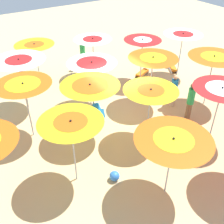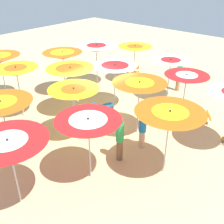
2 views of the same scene
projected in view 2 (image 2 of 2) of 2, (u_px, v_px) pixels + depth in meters
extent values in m
cube|color=#D1B57F|center=(101.00, 120.00, 12.85)|extent=(39.78, 39.78, 0.04)
cylinder|color=#B2B2B7|center=(183.00, 101.00, 12.16)|extent=(0.05, 0.05, 2.14)
cone|color=red|center=(186.00, 79.00, 11.65)|extent=(1.93, 1.93, 0.41)
cone|color=white|center=(187.00, 77.00, 11.59)|extent=(0.94, 0.94, 0.20)
sphere|color=black|center=(187.00, 74.00, 11.53)|extent=(0.07, 0.07, 0.07)
cylinder|color=#B2B2B7|center=(169.00, 81.00, 14.52)|extent=(0.05, 0.05, 1.96)
cone|color=white|center=(170.00, 64.00, 14.05)|extent=(2.05, 2.05, 0.40)
cone|color=red|center=(171.00, 62.00, 14.00)|extent=(1.04, 1.04, 0.20)
sphere|color=black|center=(171.00, 59.00, 13.94)|extent=(0.07, 0.07, 0.07)
cylinder|color=#B2B2B7|center=(134.00, 65.00, 16.69)|extent=(0.05, 0.05, 2.03)
cone|color=yellow|center=(135.00, 49.00, 16.21)|extent=(2.01, 2.01, 0.33)
cone|color=orange|center=(135.00, 47.00, 16.16)|extent=(1.00, 1.00, 0.16)
sphere|color=black|center=(135.00, 46.00, 16.11)|extent=(0.07, 0.07, 0.07)
cylinder|color=#B2B2B7|center=(166.00, 146.00, 9.13)|extent=(0.05, 0.05, 2.20)
cone|color=orange|center=(169.00, 118.00, 8.60)|extent=(2.28, 2.28, 0.45)
cone|color=yellow|center=(170.00, 115.00, 8.54)|extent=(1.18, 1.18, 0.23)
sphere|color=black|center=(170.00, 111.00, 8.48)|extent=(0.07, 0.07, 0.07)
cylinder|color=#B2B2B7|center=(138.00, 111.00, 11.37)|extent=(0.05, 0.05, 2.17)
cone|color=orange|center=(139.00, 87.00, 10.85)|extent=(2.22, 2.22, 0.38)
cone|color=yellow|center=(140.00, 85.00, 10.80)|extent=(1.17, 1.17, 0.20)
sphere|color=black|center=(140.00, 82.00, 10.74)|extent=(0.07, 0.07, 0.07)
cylinder|color=#B2B2B7|center=(115.00, 88.00, 13.59)|extent=(0.05, 0.05, 2.07)
cone|color=white|center=(115.00, 68.00, 13.10)|extent=(2.20, 2.20, 0.31)
cone|color=red|center=(115.00, 67.00, 13.06)|extent=(1.34, 1.34, 0.19)
sphere|color=black|center=(115.00, 65.00, 13.01)|extent=(0.07, 0.07, 0.07)
cylinder|color=#B2B2B7|center=(97.00, 67.00, 16.12)|extent=(0.05, 0.05, 2.20)
cone|color=white|center=(96.00, 49.00, 15.59)|extent=(2.30, 2.30, 0.44)
cone|color=red|center=(96.00, 47.00, 15.53)|extent=(1.14, 1.14, 0.22)
sphere|color=black|center=(96.00, 45.00, 15.47)|extent=(0.07, 0.07, 0.07)
cylinder|color=#B2B2B7|center=(90.00, 152.00, 8.91)|extent=(0.05, 0.05, 2.11)
cone|color=red|center=(88.00, 125.00, 8.40)|extent=(2.11, 2.11, 0.38)
cone|color=white|center=(88.00, 122.00, 8.36)|extent=(1.20, 1.20, 0.22)
sphere|color=black|center=(88.00, 119.00, 8.30)|extent=(0.07, 0.07, 0.07)
cylinder|color=#B2B2B7|center=(76.00, 116.00, 11.08)|extent=(0.05, 0.05, 2.06)
cone|color=yellow|center=(74.00, 93.00, 10.58)|extent=(2.03, 2.03, 0.39)
cone|color=orange|center=(74.00, 91.00, 10.53)|extent=(0.99, 0.99, 0.19)
sphere|color=black|center=(74.00, 88.00, 10.47)|extent=(0.07, 0.07, 0.07)
cylinder|color=#B2B2B7|center=(72.00, 93.00, 12.96)|extent=(0.05, 0.05, 2.16)
cone|color=yellow|center=(70.00, 71.00, 12.44)|extent=(2.23, 2.23, 0.32)
cone|color=orange|center=(70.00, 70.00, 12.40)|extent=(1.34, 1.34, 0.19)
sphere|color=black|center=(70.00, 67.00, 12.35)|extent=(0.07, 0.07, 0.07)
cylinder|color=#B2B2B7|center=(64.00, 75.00, 14.99)|extent=(0.05, 0.05, 2.19)
cone|color=orange|center=(63.00, 56.00, 14.46)|extent=(2.12, 2.12, 0.39)
cone|color=yellow|center=(62.00, 54.00, 14.42)|extent=(1.28, 1.28, 0.24)
sphere|color=black|center=(62.00, 52.00, 14.36)|extent=(0.07, 0.07, 0.07)
cylinder|color=#B2B2B7|center=(15.00, 176.00, 7.89)|extent=(0.05, 0.05, 2.15)
cone|color=red|center=(9.00, 146.00, 7.38)|extent=(2.25, 2.25, 0.33)
cone|color=white|center=(8.00, 143.00, 7.33)|extent=(1.10, 1.10, 0.16)
sphere|color=black|center=(7.00, 140.00, 7.28)|extent=(0.07, 0.07, 0.07)
cylinder|color=#B2B2B7|center=(7.00, 131.00, 10.14)|extent=(0.05, 0.05, 2.03)
cone|color=orange|center=(1.00, 107.00, 9.65)|extent=(2.25, 2.25, 0.39)
cone|color=yellow|center=(1.00, 104.00, 9.60)|extent=(1.15, 1.15, 0.20)
sphere|color=black|center=(0.00, 101.00, 9.54)|extent=(0.07, 0.07, 0.07)
cylinder|color=#B2B2B7|center=(20.00, 95.00, 12.67)|extent=(0.05, 0.05, 2.25)
cone|color=yellow|center=(16.00, 72.00, 12.13)|extent=(1.98, 1.98, 0.41)
cone|color=orange|center=(16.00, 70.00, 12.08)|extent=(1.01, 1.01, 0.21)
sphere|color=black|center=(15.00, 67.00, 12.02)|extent=(0.07, 0.07, 0.07)
cylinder|color=#B2B2B7|center=(4.00, 79.00, 14.45)|extent=(0.05, 0.05, 2.20)
cone|color=orange|center=(0.00, 59.00, 13.92)|extent=(2.13, 2.13, 0.40)
cube|color=#333338|center=(140.00, 75.00, 17.78)|extent=(0.64, 0.58, 0.14)
cube|color=#333338|center=(134.00, 75.00, 17.77)|extent=(0.64, 0.58, 0.14)
cube|color=orange|center=(137.00, 74.00, 17.72)|extent=(0.85, 0.82, 0.10)
cube|color=orange|center=(136.00, 67.00, 18.13)|extent=(0.53, 0.53, 0.37)
cube|color=#333338|center=(103.00, 107.00, 13.81)|extent=(0.92, 0.28, 0.14)
cube|color=#333338|center=(106.00, 110.00, 13.60)|extent=(0.92, 0.28, 0.14)
cube|color=#1972B7|center=(104.00, 106.00, 13.65)|extent=(0.99, 0.53, 0.10)
cube|color=#1972B7|center=(93.00, 106.00, 13.26)|extent=(0.40, 0.37, 0.30)
cube|color=olive|center=(194.00, 122.00, 12.52)|extent=(0.43, 0.92, 0.14)
cube|color=olive|center=(194.00, 119.00, 12.78)|extent=(0.43, 0.92, 0.14)
cube|color=orange|center=(194.00, 118.00, 12.59)|extent=(0.68, 1.03, 0.10)
cube|color=orange|center=(209.00, 115.00, 12.31)|extent=(0.40, 0.38, 0.43)
cylinder|color=#A3704C|center=(178.00, 84.00, 15.62)|extent=(0.24, 0.24, 0.86)
cylinder|color=green|center=(180.00, 70.00, 15.23)|extent=(0.30, 0.30, 0.76)
sphere|color=#A3704C|center=(181.00, 62.00, 14.99)|extent=(0.23, 0.23, 0.23)
cylinder|color=brown|center=(120.00, 150.00, 10.06)|extent=(0.24, 0.24, 0.84)
cylinder|color=green|center=(120.00, 132.00, 9.68)|extent=(0.30, 0.30, 0.74)
sphere|color=brown|center=(120.00, 121.00, 9.45)|extent=(0.23, 0.23, 0.23)
cylinder|color=#D8A87F|center=(142.00, 139.00, 10.77)|extent=(0.24, 0.24, 0.75)
cylinder|color=#1972BF|center=(143.00, 124.00, 10.43)|extent=(0.30, 0.30, 0.66)
sphere|color=#D8A87F|center=(143.00, 114.00, 10.22)|extent=(0.20, 0.20, 0.20)
sphere|color=#337FE5|center=(23.00, 126.00, 12.04)|extent=(0.35, 0.35, 0.35)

